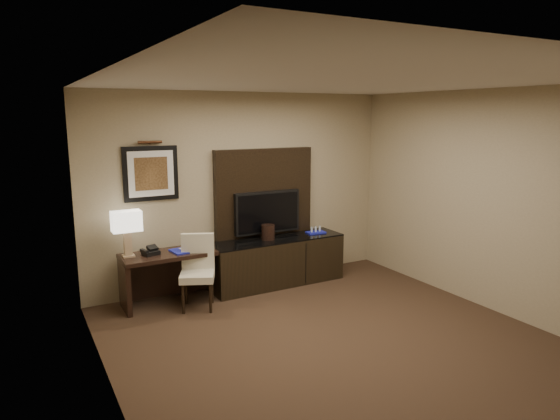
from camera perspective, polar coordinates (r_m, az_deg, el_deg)
floor at (r=5.39m, az=7.43°, el=-15.60°), size 4.50×5.00×0.01m
ceiling at (r=4.84m, az=8.24°, el=14.41°), size 4.50×5.00×0.01m
wall_back at (r=7.08m, az=-4.24°, el=2.37°), size 4.50×0.01×2.70m
wall_left at (r=4.07m, az=-18.75°, el=-4.55°), size 0.01×5.00×2.70m
wall_right at (r=6.52m, az=23.98°, el=0.72°), size 0.01×5.00×2.70m
desk at (r=6.60m, az=-12.21°, el=-7.55°), size 1.26×0.56×0.67m
credenza at (r=7.15m, az=-0.38°, el=-5.86°), size 1.96×0.58×0.67m
tv_wall_panel at (r=7.17m, az=-1.84°, el=1.85°), size 1.50×0.12×1.30m
tv at (r=7.12m, az=-1.47°, el=-0.25°), size 1.00×0.08×0.60m
artwork at (r=6.60m, az=-14.56°, el=4.06°), size 0.70×0.04×0.70m
picture_light at (r=6.53m, az=-14.64°, el=7.51°), size 0.04×0.04×0.30m
desk_chair at (r=6.32m, az=-9.43°, el=-7.38°), size 0.57×0.60×0.86m
table_lamp at (r=6.38m, az=-17.08°, el=-2.58°), size 0.39×0.27×0.58m
desk_phone at (r=6.44m, az=-14.56°, el=-4.57°), size 0.22×0.21×0.09m
blue_folder at (r=6.50m, az=-11.29°, el=-4.63°), size 0.25×0.31×0.02m
book at (r=6.48m, az=-11.08°, el=-3.77°), size 0.16×0.06×0.21m
ice_bucket at (r=6.97m, az=-1.37°, el=-2.54°), size 0.24×0.24×0.21m
minibar_tray at (r=7.37m, az=4.10°, el=-2.26°), size 0.29×0.19×0.10m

